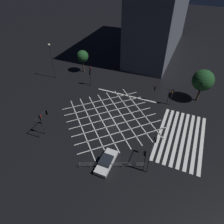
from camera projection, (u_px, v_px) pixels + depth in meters
The scene contains 16 objects.
ground_plane at pixel (112, 118), 34.69m from camera, with size 200.00×200.00×0.00m, color black.
road_markings at pixel (152, 127), 32.81m from camera, with size 18.70×24.41×0.01m.
traffic_light_sw_main at pixel (153, 148), 25.50m from camera, with size 3.11×0.36×4.05m.
traffic_light_se_cross at pixel (161, 91), 36.66m from camera, with size 0.36×2.90×3.45m.
traffic_light_sw_cross at pixel (145, 156), 24.67m from camera, with size 0.36×0.39×4.04m.
traffic_light_ne_cross at pixel (90, 72), 40.76m from camera, with size 0.36×0.39×4.52m.
traffic_light_ne_main at pixel (90, 75), 41.50m from camera, with size 0.39×0.36×3.36m.
traffic_light_nw_cross at pixel (41, 120), 29.81m from camera, with size 0.36×0.39×4.06m.
traffic_light_se_main at pixel (172, 94), 35.92m from camera, with size 0.39×0.36×3.52m.
traffic_light_nw_main at pixel (42, 118), 30.55m from camera, with size 3.04×0.36×3.61m.
street_lamp_east at pixel (166, 47), 41.27m from camera, with size 0.57×0.57×9.59m.
street_lamp_west at pixel (51, 56), 42.02m from camera, with size 0.46×0.46×7.89m.
street_tree_near at pixel (203, 80), 35.87m from camera, with size 3.85×3.85×6.38m.
street_tree_far at pixel (83, 56), 45.23m from camera, with size 2.63×2.63×5.21m.
waiting_car at pixel (106, 162), 26.81m from camera, with size 4.36×1.72×1.27m.
pedestrian_railing at pixel (112, 165), 26.38m from camera, with size 3.43×7.97×1.05m.
Camera 1 is at (-24.06, -10.28, 22.80)m, focal length 32.00 mm.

